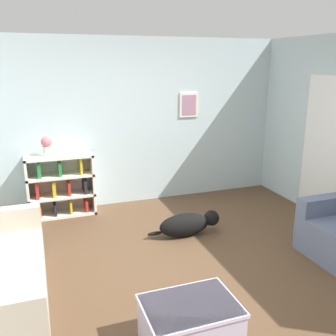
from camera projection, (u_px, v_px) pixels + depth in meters
The scene contains 6 objects.
ground_plane at pixel (180, 267), 4.21m from camera, with size 14.00×14.00×0.00m, color brown.
wall_back at pixel (129, 123), 5.89m from camera, with size 5.60×0.13×2.60m.
bookshelf at pixel (61, 186), 5.56m from camera, with size 0.96×0.36×0.92m.
coffee_table at pixel (190, 324), 2.98m from camera, with size 0.75×0.55×0.39m.
dog at pixel (188, 224), 4.94m from camera, with size 0.99×0.28×0.31m.
vase at pixel (47, 145), 5.32m from camera, with size 0.15×0.15×0.29m.
Camera 1 is at (-1.38, -3.48, 2.21)m, focal length 40.00 mm.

